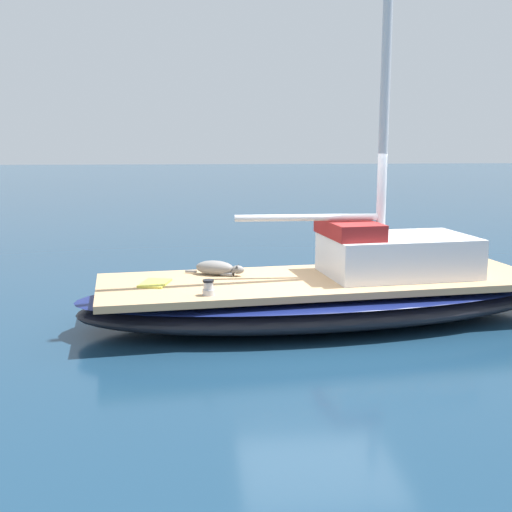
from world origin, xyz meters
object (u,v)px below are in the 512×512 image
object	(u,v)px
deck_winch	(208,288)
dog_grey	(217,268)
sailboat_main	(322,299)
deck_towel	(155,283)

from	to	relation	value
deck_winch	dog_grey	bearing A→B (deg)	173.34
sailboat_main	deck_winch	size ratio (longest dim) A/B	35.67
sailboat_main	deck_winch	distance (m)	2.00
sailboat_main	deck_towel	world-z (taller)	deck_towel
sailboat_main	deck_towel	size ratio (longest dim) A/B	13.38
dog_grey	deck_winch	xyz separation A→B (m)	(1.29, -0.15, -0.01)
deck_towel	dog_grey	bearing A→B (deg)	121.97
deck_winch	deck_towel	world-z (taller)	deck_winch
deck_winch	deck_towel	xyz separation A→B (m)	(-0.73, -0.76, -0.08)
deck_towel	sailboat_main	bearing A→B (deg)	94.86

